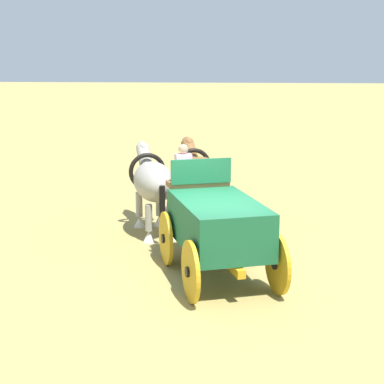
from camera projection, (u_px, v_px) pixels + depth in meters
ground_plane at (218, 278)px, 12.76m from camera, size 220.00×220.00×0.00m
show_wagon at (216, 223)px, 12.67m from camera, size 5.69×2.85×2.59m
draft_horse_near at (153, 182)px, 15.85m from camera, size 3.02×1.63×2.20m
draft_horse_off at (201, 177)px, 16.15m from camera, size 3.10×1.64×2.29m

